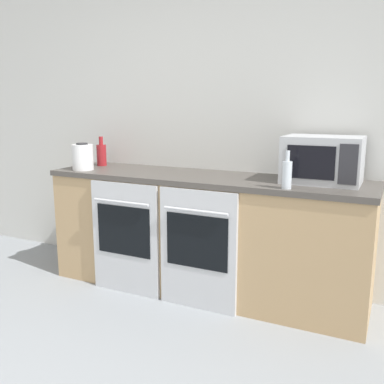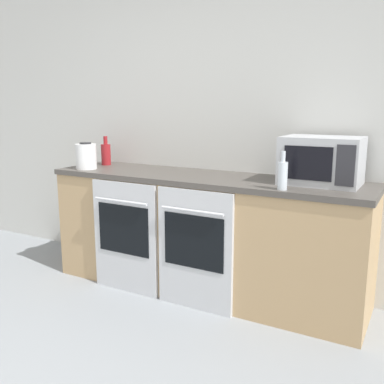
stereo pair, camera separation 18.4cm
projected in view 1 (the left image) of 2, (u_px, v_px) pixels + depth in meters
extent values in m
cube|color=silver|center=(222.00, 120.00, 3.40)|extent=(10.00, 0.06, 2.60)
cube|color=tan|center=(204.00, 236.00, 3.28)|extent=(2.42, 0.61, 0.86)
cube|color=#4C4742|center=(204.00, 178.00, 3.19)|extent=(2.45, 0.63, 0.04)
cube|color=silver|center=(125.00, 239.00, 3.22)|extent=(0.58, 0.03, 0.86)
cube|color=black|center=(123.00, 231.00, 3.19)|extent=(0.46, 0.01, 0.38)
cylinder|color=silver|center=(121.00, 202.00, 3.13)|extent=(0.47, 0.02, 0.02)
cube|color=silver|center=(198.00, 251.00, 2.96)|extent=(0.58, 0.03, 0.86)
cube|color=black|center=(197.00, 242.00, 2.93)|extent=(0.46, 0.01, 0.38)
cylinder|color=silver|center=(195.00, 211.00, 2.87)|extent=(0.47, 0.02, 0.02)
cube|color=#B7BABF|center=(323.00, 160.00, 2.86)|extent=(0.50, 0.36, 0.31)
cube|color=black|center=(310.00, 162.00, 2.71)|extent=(0.30, 0.01, 0.21)
cube|color=#2D2D33|center=(348.00, 165.00, 2.62)|extent=(0.11, 0.01, 0.25)
cylinder|color=maroon|center=(102.00, 155.00, 3.70)|extent=(0.08, 0.08, 0.18)
cylinder|color=maroon|center=(101.00, 141.00, 3.68)|extent=(0.03, 0.03, 0.07)
cylinder|color=silver|center=(287.00, 175.00, 2.66)|extent=(0.06, 0.06, 0.17)
cylinder|color=silver|center=(288.00, 156.00, 2.63)|extent=(0.03, 0.03, 0.07)
cylinder|color=white|center=(83.00, 157.00, 3.45)|extent=(0.17, 0.17, 0.21)
cylinder|color=#262628|center=(82.00, 144.00, 3.43)|extent=(0.09, 0.09, 0.01)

